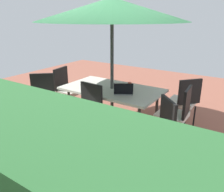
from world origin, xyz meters
name	(u,v)px	position (x,y,z in m)	size (l,w,h in m)	color
ground_plane	(112,126)	(0.00, 0.00, -0.01)	(10.00, 10.00, 0.02)	#935442
dining_table	(112,91)	(0.00, 0.00, 0.70)	(1.80, 1.02, 0.75)	silver
patio_umbrella	(112,10)	(0.00, 0.00, 2.10)	(2.55, 2.55, 2.30)	#4C4C4C
chair_east	(67,88)	(1.16, -0.02, 0.55)	(0.49, 0.48, 0.98)	silver
chair_west	(176,112)	(-1.21, -0.03, 0.55)	(0.48, 0.47, 0.98)	silver
chair_northeast	(42,97)	(1.14, 0.67, 0.55)	(0.58, 0.59, 0.98)	silver
chair_southwest	(184,100)	(-1.14, -0.67, 0.55)	(0.59, 0.58, 0.98)	silver
chair_northwest	(156,129)	(-1.18, 0.69, 0.55)	(0.59, 0.59, 0.98)	silver
chair_north	(86,111)	(0.04, 0.72, 0.55)	(0.46, 0.47, 0.98)	silver
laptop	(123,91)	(-0.34, 0.17, 0.80)	(0.40, 0.38, 0.21)	gray
cup	(130,85)	(-0.27, -0.17, 0.81)	(0.06, 0.06, 0.12)	#CC4C33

